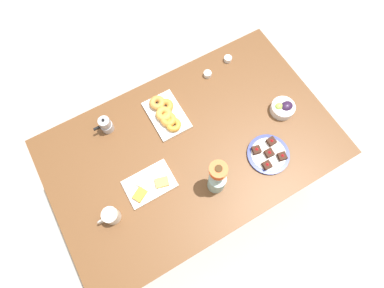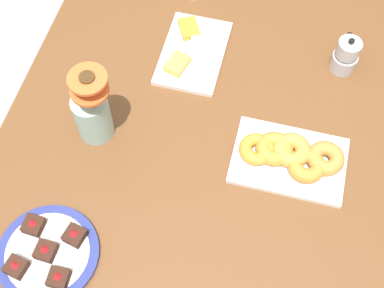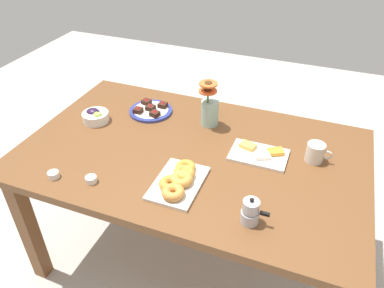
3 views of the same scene
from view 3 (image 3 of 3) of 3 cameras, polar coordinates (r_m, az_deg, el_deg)
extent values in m
plane|color=#B7B2A8|center=(2.28, 0.00, -16.16)|extent=(6.00, 6.00, 0.00)
cube|color=brown|center=(1.77, 0.00, -1.58)|extent=(1.60, 1.00, 0.04)
cube|color=brown|center=(2.10, -23.64, -11.73)|extent=(0.07, 0.07, 0.70)
cube|color=brown|center=(2.57, -11.66, 0.65)|extent=(0.07, 0.07, 0.70)
cube|color=brown|center=(2.27, 21.46, -6.93)|extent=(0.07, 0.07, 0.70)
cylinder|color=beige|center=(1.77, 18.24, -1.24)|extent=(0.08, 0.08, 0.09)
cylinder|color=brown|center=(1.74, 18.47, -0.23)|extent=(0.07, 0.07, 0.00)
torus|color=beige|center=(1.77, 19.91, -1.60)|extent=(0.05, 0.01, 0.05)
cylinder|color=white|center=(2.03, -14.46, 4.01)|extent=(0.14, 0.14, 0.05)
ellipsoid|color=#2D1938|center=(2.04, -14.83, 4.67)|extent=(0.08, 0.06, 0.04)
ellipsoid|color=#9EC14C|center=(2.00, -14.19, 4.26)|extent=(0.05, 0.04, 0.04)
cube|color=white|center=(1.75, 10.13, -1.66)|extent=(0.26, 0.17, 0.01)
cube|color=#EFB74C|center=(1.77, 8.52, -0.27)|extent=(0.08, 0.07, 0.02)
cube|color=white|center=(1.72, 10.67, -1.78)|extent=(0.08, 0.08, 0.02)
cube|color=orange|center=(1.76, 12.61, -1.16)|extent=(0.09, 0.08, 0.02)
cube|color=white|center=(1.57, -2.12, -5.98)|extent=(0.19, 0.28, 0.01)
torus|color=#D28B3E|center=(1.50, -2.90, -7.36)|extent=(0.10, 0.10, 0.04)
torus|color=orange|center=(1.53, -3.36, -6.08)|extent=(0.11, 0.11, 0.04)
torus|color=gold|center=(1.55, -1.61, -5.38)|extent=(0.13, 0.13, 0.04)
torus|color=gold|center=(1.58, -1.22, -4.44)|extent=(0.09, 0.09, 0.04)
torus|color=gold|center=(1.62, -1.01, -3.53)|extent=(0.10, 0.10, 0.03)
cylinder|color=white|center=(1.71, -20.36, -4.41)|extent=(0.05, 0.05, 0.03)
cylinder|color=#C68923|center=(1.70, -20.43, -4.15)|extent=(0.04, 0.04, 0.01)
cylinder|color=white|center=(1.64, -15.12, -5.24)|extent=(0.05, 0.05, 0.03)
cylinder|color=maroon|center=(1.63, -15.17, -4.97)|extent=(0.04, 0.04, 0.01)
cylinder|color=navy|center=(2.07, -6.30, 5.02)|extent=(0.23, 0.23, 0.01)
cylinder|color=white|center=(2.07, -6.30, 5.07)|extent=(0.19, 0.19, 0.01)
cube|color=#381E14|center=(2.12, -6.95, 6.39)|extent=(0.05, 0.05, 0.02)
cone|color=red|center=(2.11, -6.99, 6.84)|extent=(0.02, 0.02, 0.01)
cube|color=#381E14|center=(2.08, -4.48, 5.94)|extent=(0.05, 0.05, 0.02)
cone|color=red|center=(2.07, -4.51, 6.39)|extent=(0.02, 0.02, 0.01)
cube|color=#381E14|center=(2.04, -8.22, 5.10)|extent=(0.05, 0.05, 0.02)
cone|color=red|center=(2.03, -8.27, 5.56)|extent=(0.02, 0.02, 0.01)
cube|color=#381E14|center=(2.00, -5.69, 4.61)|extent=(0.05, 0.05, 0.02)
cone|color=red|center=(1.99, -5.72, 5.07)|extent=(0.02, 0.02, 0.01)
cube|color=#381E14|center=(2.06, -6.34, 5.53)|extent=(0.05, 0.05, 0.02)
cone|color=red|center=(2.05, -6.37, 5.99)|extent=(0.02, 0.02, 0.01)
cylinder|color=#99C1B7|center=(1.92, 2.79, 4.75)|extent=(0.09, 0.09, 0.14)
cylinder|color=#3D702D|center=(1.85, 2.47, 7.66)|extent=(0.01, 0.01, 0.10)
cylinder|color=orange|center=(1.83, 2.52, 9.15)|extent=(0.09, 0.09, 0.01)
cylinder|color=#472D14|center=(1.82, 2.52, 9.32)|extent=(0.04, 0.04, 0.01)
cylinder|color=#3D702D|center=(1.86, 2.41, 7.14)|extent=(0.01, 0.01, 0.06)
cylinder|color=orange|center=(1.85, 2.43, 8.07)|extent=(0.09, 0.09, 0.01)
cylinder|color=#472D14|center=(1.84, 2.44, 8.23)|extent=(0.04, 0.04, 0.01)
cylinder|color=#B7B7BC|center=(1.43, 8.78, -10.89)|extent=(0.07, 0.07, 0.05)
cylinder|color=#B7B7BC|center=(1.41, 8.89, -10.08)|extent=(0.05, 0.05, 0.01)
cylinder|color=#B7B7BC|center=(1.39, 8.99, -9.31)|extent=(0.06, 0.06, 0.04)
sphere|color=black|center=(1.37, 9.11, -8.41)|extent=(0.02, 0.02, 0.02)
cube|color=black|center=(1.40, 11.05, -10.40)|extent=(0.04, 0.01, 0.01)
camera|label=1|loc=(1.91, 21.74, 49.52)|focal=28.00mm
camera|label=2|loc=(1.63, -29.31, 37.00)|focal=50.00mm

